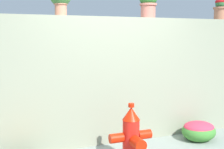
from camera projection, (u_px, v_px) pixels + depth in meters
name	position (u px, v px, depth m)	size (l,w,h in m)	color
stone_wall	(108.00, 80.00, 4.69)	(4.99, 0.38, 1.98)	gray
potted_plant_2	(148.00, 0.00, 4.81)	(0.32, 0.32, 0.49)	#B96859
potted_plant_3	(221.00, 8.00, 5.28)	(0.28, 0.28, 0.39)	#B47051
fire_hydrant	(131.00, 136.00, 3.92)	(0.59, 0.47, 0.80)	red
flower_bush_left	(199.00, 130.00, 4.79)	(0.56, 0.50, 0.32)	#3D8031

